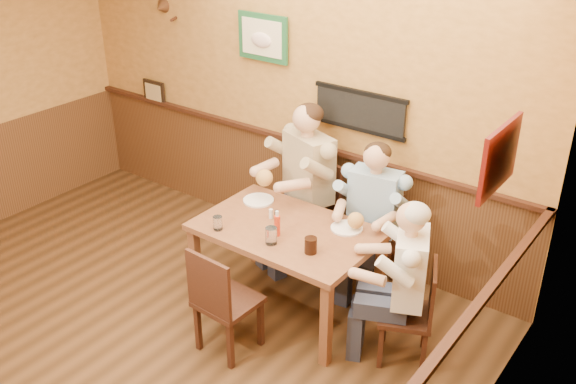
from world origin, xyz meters
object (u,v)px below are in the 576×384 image
at_px(chair_right_end, 406,312).
at_px(diner_blue_polo, 373,224).
at_px(cola_tumbler, 311,245).
at_px(hot_sauce_bottle, 277,224).
at_px(chair_near_side, 228,299).
at_px(salt_shaker, 271,214).
at_px(chair_back_left, 308,213).
at_px(chair_back_right, 372,243).
at_px(water_glass_left, 218,223).
at_px(dining_table, 287,238).
at_px(pepper_shaker, 277,215).
at_px(diner_tan_shirt, 308,193).
at_px(diner_white_elder, 408,292).
at_px(water_glass_mid, 271,236).

distance_m(chair_right_end, diner_blue_polo, 0.96).
distance_m(cola_tumbler, hot_sauce_bottle, 0.35).
bearing_deg(chair_near_side, salt_shaker, -75.72).
height_order(chair_back_left, chair_back_right, chair_back_left).
bearing_deg(water_glass_left, diner_blue_polo, 51.52).
relative_size(dining_table, chair_back_right, 1.67).
distance_m(dining_table, cola_tumbler, 0.43).
bearing_deg(pepper_shaker, water_glass_left, -125.57).
xyz_separation_m(dining_table, salt_shaker, (-0.19, 0.05, 0.13)).
distance_m(diner_blue_polo, salt_shaker, 0.89).
relative_size(chair_right_end, diner_tan_shirt, 0.60).
bearing_deg(chair_back_left, diner_blue_polo, 16.70).
bearing_deg(chair_near_side, dining_table, -91.47).
xyz_separation_m(chair_back_right, pepper_shaker, (-0.53, -0.63, 0.37)).
bearing_deg(diner_tan_shirt, pepper_shaker, -57.75).
xyz_separation_m(chair_back_right, water_glass_left, (-0.81, -1.02, 0.39)).
height_order(chair_near_side, cola_tumbler, chair_near_side).
height_order(chair_back_right, chair_right_end, chair_back_right).
bearing_deg(dining_table, cola_tumbler, -27.43).
bearing_deg(salt_shaker, hot_sauce_bottle, -41.96).
bearing_deg(cola_tumbler, diner_white_elder, 15.77).
distance_m(chair_back_left, chair_back_right, 0.69).
bearing_deg(chair_back_left, chair_back_right, 16.70).
distance_m(cola_tumbler, pepper_shaker, 0.55).
relative_size(chair_right_end, hot_sauce_bottle, 4.27).
distance_m(chair_near_side, diner_blue_polo, 1.42).
bearing_deg(chair_back_left, salt_shaker, -62.43).
xyz_separation_m(chair_right_end, diner_white_elder, (0.00, 0.00, 0.17)).
relative_size(chair_near_side, hot_sauce_bottle, 4.67).
distance_m(cola_tumbler, salt_shaker, 0.60).
height_order(chair_back_left, diner_blue_polo, diner_blue_polo).
relative_size(diner_tan_shirt, diner_white_elder, 1.17).
distance_m(chair_near_side, salt_shaker, 0.81).
xyz_separation_m(chair_right_end, hot_sauce_bottle, (-1.05, -0.15, 0.44)).
height_order(dining_table, chair_right_end, chair_right_end).
bearing_deg(hot_sauce_bottle, dining_table, 94.08).
xyz_separation_m(diner_blue_polo, diner_white_elder, (0.66, -0.67, -0.02)).
distance_m(chair_right_end, water_glass_left, 1.57).
height_order(dining_table, salt_shaker, salt_shaker).
bearing_deg(diner_tan_shirt, hot_sauce_bottle, -51.16).
bearing_deg(chair_near_side, cola_tumbler, -127.54).
bearing_deg(salt_shaker, water_glass_mid, -51.80).
distance_m(chair_back_left, diner_white_elder, 1.52).
bearing_deg(pepper_shaker, chair_right_end, -1.85).
relative_size(diner_white_elder, salt_shaker, 14.43).
bearing_deg(water_glass_mid, pepper_shaker, 120.92).
height_order(water_glass_mid, cola_tumbler, water_glass_mid).
xyz_separation_m(chair_near_side, diner_white_elder, (1.10, 0.68, 0.14)).
height_order(chair_back_left, cola_tumbler, chair_back_left).
relative_size(chair_near_side, water_glass_mid, 6.64).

